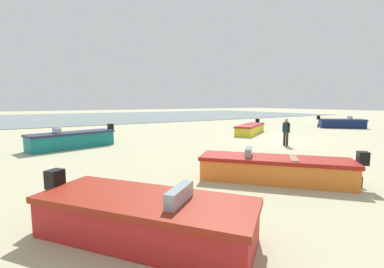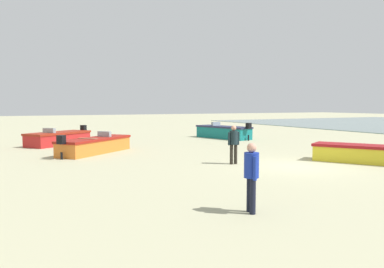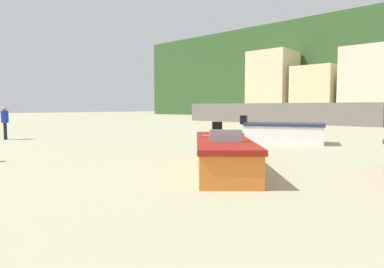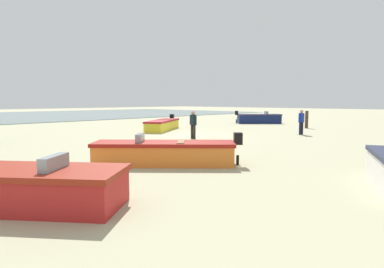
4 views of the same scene
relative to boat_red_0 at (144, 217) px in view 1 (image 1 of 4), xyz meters
The scene contains 8 objects.
ground_plane 14.87m from the boat_red_0, 149.45° to the right, with size 160.00×160.00×0.00m, color #AEAB86.
tidal_water 45.40m from the boat_red_0, 106.38° to the right, with size 80.00×36.00×0.06m, color gray.
boat_red_0 is the anchor object (origin of this frame).
boat_orange_1 5.11m from the boat_red_0, 166.79° to the right, with size 4.18×4.44×1.10m.
boat_yellow_2 17.70m from the boat_red_0, 141.10° to the right, with size 5.11×3.85×1.09m.
boat_teal_4 11.52m from the boat_red_0, 91.59° to the right, with size 4.91×2.49×1.23m.
boat_navy_5 26.97m from the boat_red_0, 158.78° to the right, with size 4.04×4.09×1.23m.
beach_walker_foreground 12.52m from the boat_red_0, 153.42° to the right, with size 0.35×0.53×1.62m.
Camera 1 is at (14.54, 11.99, 2.56)m, focal length 24.43 mm.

